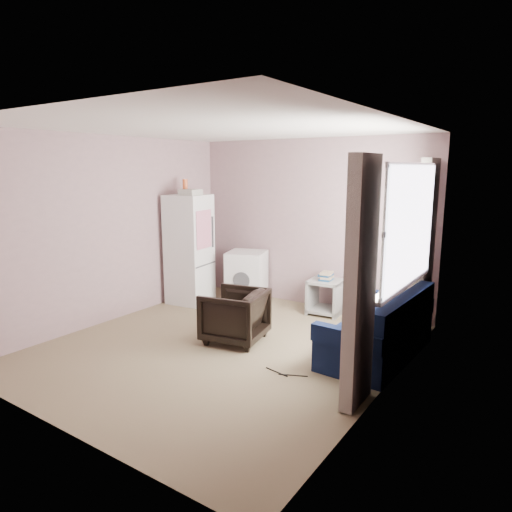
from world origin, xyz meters
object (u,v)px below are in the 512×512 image
Objects in this scene: fridge at (189,249)px; washing_machine at (247,276)px; armchair at (235,313)px; sofa at (381,333)px; side_table at (326,294)px.

washing_machine is at bearing 28.58° from fridge.
armchair is at bearing -78.58° from washing_machine.
sofa is at bearing 96.38° from armchair.
armchair is 0.37× the size of fridge.
fridge is at bearing -162.41° from side_table.
washing_machine is 1.29× the size of side_table.
washing_machine reaches higher than armchair.
sofa is (1.63, 0.52, -0.08)m from armchair.
sofa is at bearing -39.37° from washing_machine.
fridge reaches higher than armchair.
fridge is at bearing 175.22° from sofa.
fridge is (-1.56, 0.94, 0.50)m from armchair.
sofa reaches higher than armchair.
fridge is at bearing -132.40° from armchair.
fridge reaches higher than side_table.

